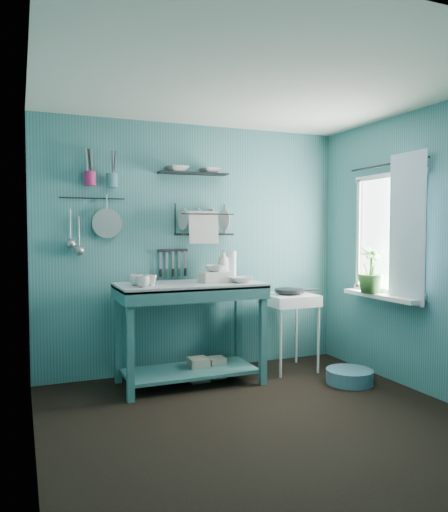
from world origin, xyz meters
name	(u,v)px	position (x,y,z in m)	size (l,w,h in m)	color
floor	(260,419)	(0.00, 0.00, 0.00)	(3.20, 3.20, 0.00)	black
ceiling	(262,85)	(0.00, 0.00, 2.50)	(3.20, 3.20, 0.00)	silver
wall_back	(195,248)	(0.00, 1.50, 1.25)	(3.20, 3.20, 0.00)	#387173
wall_front	(404,270)	(0.00, -1.50, 1.25)	(3.20, 3.20, 0.00)	#387173
wall_left	(32,260)	(-1.60, 0.00, 1.25)	(3.00, 3.00, 0.00)	#387173
wall_right	(426,251)	(1.60, 0.00, 1.25)	(3.00, 3.00, 0.00)	#387173
work_counter	(190,333)	(-0.22, 1.04, 0.47)	(1.33, 0.67, 0.95)	#326A6A
mug_left	(143,281)	(-0.70, 0.88, 0.99)	(0.12, 0.12, 0.10)	beige
mug_mid	(151,280)	(-0.60, 0.98, 0.99)	(0.10, 0.10, 0.09)	beige
mug_right	(136,280)	(-0.72, 1.04, 0.99)	(0.12, 0.12, 0.10)	beige
wash_tub	(216,277)	(0.03, 1.02, 1.00)	(0.28, 0.22, 0.10)	silver
tub_bowl	(216,268)	(0.03, 1.02, 1.08)	(0.20, 0.20, 0.06)	beige
soap_bottle	(223,264)	(0.20, 1.24, 1.09)	(0.12, 0.12, 0.30)	silver
water_bottle	(232,265)	(0.30, 1.26, 1.09)	(0.09, 0.09, 0.28)	silver
counter_bowl	(241,280)	(0.23, 0.89, 0.97)	(0.22, 0.22, 0.05)	beige
hotplate_stand	(289,332)	(0.87, 1.09, 0.39)	(0.49, 0.49, 0.78)	white
frying_pan	(289,291)	(0.87, 1.09, 0.82)	(0.30, 0.30, 0.04)	black
knife_strip	(173,250)	(-0.25, 1.47, 1.23)	(0.32, 0.02, 0.03)	black
dish_rack	(204,219)	(0.05, 1.37, 1.54)	(0.55, 0.24, 0.32)	black
upper_shelf	(193,173)	(-0.06, 1.40, 2.00)	(0.70, 0.18, 0.01)	black
shelf_bowl_left	(177,171)	(-0.22, 1.40, 2.02)	(0.23, 0.23, 0.06)	beige
shelf_bowl_right	(210,164)	(0.12, 1.40, 2.10)	(0.21, 0.21, 0.05)	beige
utensil_cup_magenta	(90,179)	(-1.06, 1.42, 1.91)	(0.11, 0.11, 0.13)	#A71E53
utensil_cup_teal	(112,181)	(-0.86, 1.42, 1.90)	(0.11, 0.11, 0.13)	#387476
colander	(107,223)	(-0.90, 1.45, 1.50)	(0.28, 0.28, 0.03)	#93979A
ladle_outer	(70,225)	(-1.23, 1.46, 1.48)	(0.01, 0.01, 0.30)	#93979A
ladle_inner	(79,232)	(-1.16, 1.46, 1.42)	(0.01, 0.01, 0.30)	#93979A
hook_rail	(92,198)	(-1.03, 1.47, 1.73)	(0.01, 0.01, 0.60)	black
window_glass	(389,234)	(1.59, 0.45, 1.40)	(1.10, 1.10, 0.00)	white
windowsill	(381,296)	(1.50, 0.45, 0.81)	(0.16, 0.95, 0.04)	white
curtain	(407,228)	(1.52, 0.15, 1.45)	(1.35, 1.35, 0.00)	white
curtain_rod	(387,165)	(1.54, 0.45, 2.05)	(0.02, 0.02, 1.05)	black
potted_plant	(371,270)	(1.45, 0.54, 1.05)	(0.25, 0.25, 0.45)	#376E2C
storage_tin_large	(198,369)	(-0.12, 1.09, 0.11)	(0.18, 0.18, 0.22)	gray
storage_tin_small	(217,367)	(0.08, 1.12, 0.10)	(0.15, 0.15, 0.20)	gray
floor_basin	(350,376)	(1.17, 0.48, 0.07)	(0.44, 0.44, 0.13)	teal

